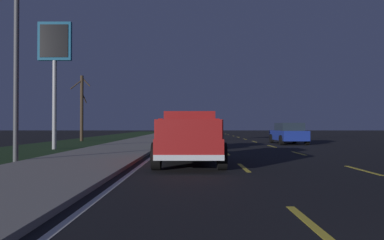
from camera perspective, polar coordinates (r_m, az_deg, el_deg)
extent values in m
plane|color=black|center=(28.83, 6.93, -3.52)|extent=(144.00, 144.00, 0.00)
cube|color=gray|center=(28.92, -7.92, -3.39)|extent=(108.00, 4.00, 0.12)
cube|color=#1E3819|center=(30.04, -17.42, -3.38)|extent=(108.00, 6.00, 0.01)
cube|color=yellow|center=(12.50, 24.57, -6.98)|extent=(2.40, 0.14, 0.01)
cube|color=yellow|center=(18.88, 15.99, -4.91)|extent=(2.40, 0.14, 0.01)
cube|color=yellow|center=(24.93, 12.08, -3.92)|extent=(2.40, 0.14, 0.01)
cube|color=yellow|center=(31.71, 9.51, -3.27)|extent=(2.40, 0.14, 0.01)
cube|color=yellow|center=(37.43, 8.07, -2.89)|extent=(2.40, 0.14, 0.01)
cube|color=yellow|center=(42.90, 7.07, -2.63)|extent=(2.40, 0.14, 0.01)
cube|color=yellow|center=(47.90, 6.35, -2.44)|extent=(2.40, 0.14, 0.01)
cube|color=yellow|center=(54.64, 5.59, -2.24)|extent=(2.40, 0.14, 0.01)
cube|color=yellow|center=(60.28, 5.08, -2.11)|extent=(2.40, 0.14, 0.01)
cube|color=yellow|center=(65.34, 4.70, -2.01)|extent=(2.40, 0.14, 0.01)
cube|color=yellow|center=(72.06, 4.28, -1.90)|extent=(2.40, 0.14, 0.01)
cube|color=yellow|center=(78.21, 3.96, -1.82)|extent=(2.40, 0.14, 0.01)
cube|color=yellow|center=(5.48, 18.00, -15.12)|extent=(2.40, 0.14, 0.01)
cube|color=yellow|center=(12.19, 7.89, -7.21)|extent=(2.40, 0.14, 0.01)
cube|color=yellow|center=(18.27, 5.30, -5.08)|extent=(2.40, 0.14, 0.01)
cube|color=yellow|center=(24.55, 3.99, -3.99)|extent=(2.40, 0.14, 0.01)
cube|color=yellow|center=(30.57, 3.24, -3.37)|extent=(2.40, 0.14, 0.01)
cube|color=yellow|center=(37.15, 2.71, -2.92)|extent=(2.40, 0.14, 0.01)
cube|color=yellow|center=(42.58, 2.39, -2.65)|extent=(2.40, 0.14, 0.01)
cube|color=yellow|center=(48.00, 2.14, -2.44)|extent=(2.40, 0.14, 0.01)
cube|color=yellow|center=(54.65, 1.90, -2.25)|extent=(2.40, 0.14, 0.01)
cube|color=yellow|center=(60.20, 1.75, -2.12)|extent=(2.40, 0.14, 0.01)
cube|color=yellow|center=(66.47, 1.60, -1.99)|extent=(2.40, 0.14, 0.01)
cube|color=yellow|center=(72.18, 1.49, -1.90)|extent=(2.40, 0.14, 0.01)
cube|color=yellow|center=(77.99, 1.40, -1.82)|extent=(2.40, 0.14, 0.01)
cube|color=silver|center=(28.69, -3.36, -3.53)|extent=(108.00, 0.14, 0.01)
cube|color=maroon|center=(13.19, -0.37, -3.83)|extent=(5.40, 2.01, 0.60)
cube|color=maroon|center=(14.36, -0.34, -0.59)|extent=(2.16, 1.84, 0.90)
cube|color=#1E2833|center=(13.31, -0.37, -0.35)|extent=(0.04, 1.44, 0.50)
cube|color=maroon|center=(12.13, -4.86, -1.34)|extent=(3.02, 0.09, 0.56)
cube|color=maroon|center=(12.12, 4.04, -1.34)|extent=(3.02, 0.09, 0.56)
cube|color=maroon|center=(10.51, -0.49, -1.43)|extent=(0.08, 1.88, 0.56)
cube|color=silver|center=(10.55, -0.49, -5.78)|extent=(0.12, 2.00, 0.16)
cube|color=red|center=(10.56, -4.83, -0.33)|extent=(0.06, 0.14, 0.20)
cube|color=red|center=(10.54, 3.87, -0.34)|extent=(0.06, 0.14, 0.20)
cylinder|color=black|center=(15.02, -4.15, -4.41)|extent=(0.84, 0.28, 0.84)
cylinder|color=black|center=(15.01, 3.51, -4.42)|extent=(0.84, 0.28, 0.84)
cylinder|color=black|center=(11.48, -5.47, -5.52)|extent=(0.84, 0.28, 0.84)
cylinder|color=black|center=(11.46, 4.59, -5.53)|extent=(0.84, 0.28, 0.84)
cube|color=navy|center=(28.33, 14.48, -2.28)|extent=(4.44, 1.89, 0.70)
cube|color=#1E2833|center=(28.08, 14.61, -1.00)|extent=(2.50, 1.64, 0.56)
cylinder|color=black|center=(29.57, 12.03, -2.78)|extent=(0.68, 0.22, 0.68)
cylinder|color=black|center=(30.03, 15.38, -2.74)|extent=(0.68, 0.22, 0.68)
cylinder|color=black|center=(26.66, 13.48, -3.00)|extent=(0.68, 0.22, 0.68)
cylinder|color=black|center=(27.17, 17.16, -2.94)|extent=(0.68, 0.22, 0.68)
cube|color=red|center=(26.27, 15.73, -2.28)|extent=(0.11, 1.51, 0.10)
cube|color=#14592D|center=(21.79, -0.34, -2.75)|extent=(4.42, 1.86, 0.70)
cube|color=#1E2833|center=(21.53, -0.35, -1.09)|extent=(2.48, 1.62, 0.56)
cylinder|color=black|center=(23.33, -2.47, -3.33)|extent=(0.68, 0.22, 0.68)
cylinder|color=black|center=(23.29, 1.96, -3.33)|extent=(0.68, 0.22, 0.68)
cylinder|color=black|center=(20.35, -2.97, -3.70)|extent=(0.68, 0.22, 0.68)
cylinder|color=black|center=(20.30, 2.11, -3.70)|extent=(0.68, 0.22, 0.68)
cube|color=red|center=(19.64, -0.48, -2.81)|extent=(0.10, 1.51, 0.10)
cylinder|color=#99999E|center=(22.74, -20.25, 4.96)|extent=(0.24, 0.24, 7.26)
cube|color=navy|center=(23.13, -20.22, 11.21)|extent=(0.24, 1.90, 2.20)
cube|color=black|center=(23.01, -20.34, 11.28)|extent=(0.04, 1.60, 1.87)
cylinder|color=#4C4C51|center=(15.05, -25.24, 10.35)|extent=(0.18, 0.18, 8.51)
cylinder|color=#423323|center=(33.66, -16.49, 1.72)|extent=(0.28, 0.28, 5.67)
cylinder|color=#423323|center=(33.68, -17.26, 5.21)|extent=(0.55, 0.91, 0.92)
cylinder|color=#423323|center=(34.04, -16.17, 3.32)|extent=(0.80, 0.29, 0.95)
cylinder|color=#423323|center=(34.18, -16.45, 5.25)|extent=(0.79, 0.28, 1.38)
cylinder|color=#423323|center=(33.79, -15.90, 5.63)|extent=(0.18, 0.75, 0.82)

